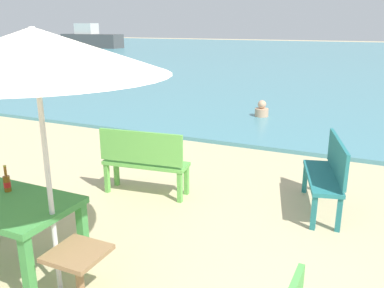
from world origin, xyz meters
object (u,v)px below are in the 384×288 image
Objects in this scene: bench_teal_center at (328,171)px; boat_tanker at (91,39)px; beer_bottle_amber at (7,182)px; side_table_wood at (79,271)px; patio_umbrella at (34,52)px; swimmer_person at (262,110)px; bench_green_left at (144,159)px; picnic_table_green at (2,210)px.

boat_tanker is at bearing 132.80° from bench_teal_center.
beer_bottle_amber reaches higher than bench_teal_center.
boat_tanker is at bearing 128.20° from side_table_wood.
patio_umbrella reaches higher than bench_teal_center.
bench_teal_center is at bearing -65.55° from swimmer_person.
bench_green_left is (-0.40, 2.13, -1.58)m from patio_umbrella.
bench_teal_center reaches higher than picnic_table_green.
beer_bottle_amber reaches higher than side_table_wood.
side_table_wood is 0.44× the size of bench_green_left.
patio_umbrella is at bearing -1.91° from picnic_table_green.
bench_teal_center and bench_green_left have the same top height.
swimmer_person is (-2.14, 4.70, -0.30)m from bench_teal_center.
bench_green_left reaches higher than side_table_wood.
boat_tanker is (-22.90, 30.22, 0.25)m from picnic_table_green.
beer_bottle_amber is 1.22m from side_table_wood.
swimmer_person is (0.57, 7.21, -0.61)m from beer_bottle_amber.
patio_umbrella reaches higher than picnic_table_green.
beer_bottle_amber is 0.65× the size of swimmer_person.
beer_bottle_amber is at bearing -137.16° from bench_teal_center.
bench_teal_center is at bearing 45.73° from picnic_table_green.
picnic_table_green is 1.12× the size of bench_teal_center.
bench_green_left is at bearing 108.19° from side_table_wood.
picnic_table_green is 1.13× the size of bench_green_left.
picnic_table_green is at bearing 178.09° from patio_umbrella.
patio_umbrella is 3.69m from bench_teal_center.
patio_umbrella reaches higher than bench_green_left.
patio_umbrella is at bearing -88.69° from swimmer_person.
beer_bottle_amber is at bearing 119.36° from picnic_table_green.
patio_umbrella is (0.74, -0.19, 1.26)m from beer_bottle_amber.
bench_teal_center is at bearing 13.43° from bench_green_left.
side_table_wood is 3.25m from bench_teal_center.
patio_umbrella reaches higher than side_table_wood.
picnic_table_green is at bearing -96.59° from bench_green_left.
side_table_wood is 38.62m from boat_tanker.
bench_green_left is 0.20× the size of boat_tanker.
side_table_wood is 7.52m from swimmer_person.
side_table_wood is at bearing -120.20° from bench_teal_center.
bench_green_left is 36.41m from boat_tanker.
swimmer_person is at bearing -44.35° from boat_tanker.
bench_green_left is (0.34, 1.94, -0.31)m from beer_bottle_amber.
bench_teal_center is at bearing 42.84° from beer_bottle_amber.
side_table_wood is 2.36m from bench_green_left.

